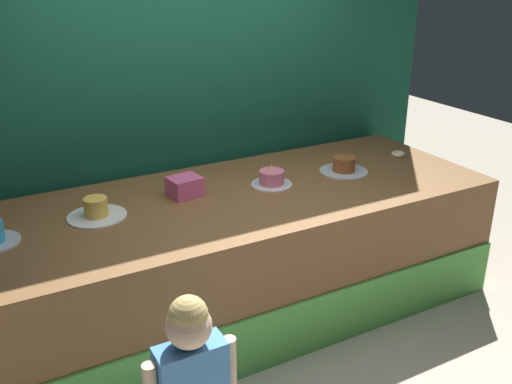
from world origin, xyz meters
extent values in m
plane|color=#BCB29E|center=(0.00, 0.00, 0.00)|extent=(12.00, 12.00, 0.00)
cube|color=brown|center=(0.00, 0.66, 0.45)|extent=(3.53, 1.31, 0.89)
cube|color=#59B24C|center=(0.00, -0.01, 0.20)|extent=(3.53, 0.02, 0.40)
cube|color=#144C38|center=(0.00, 1.41, 1.54)|extent=(4.29, 0.08, 3.09)
cube|color=#4C8CD8|center=(-0.87, -0.64, 0.67)|extent=(0.30, 0.14, 0.38)
cylinder|color=beige|center=(-0.69, -0.64, 0.66)|extent=(0.06, 0.06, 0.34)
sphere|color=beige|center=(-0.87, -0.64, 0.96)|extent=(0.19, 0.19, 0.19)
sphere|color=tan|center=(-0.87, -0.64, 1.01)|extent=(0.16, 0.16, 0.16)
cube|color=#E05A90|center=(-0.30, 0.81, 0.95)|extent=(0.23, 0.20, 0.13)
torus|color=beige|center=(1.50, 0.76, 0.91)|extent=(0.11, 0.11, 0.03)
cylinder|color=white|center=(-0.90, 0.76, 0.90)|extent=(0.36, 0.36, 0.01)
cylinder|color=#F2BF4C|center=(-0.90, 0.76, 0.96)|extent=(0.14, 0.14, 0.11)
cylinder|color=silver|center=(0.30, 0.70, 0.90)|extent=(0.29, 0.29, 0.01)
cylinder|color=pink|center=(0.30, 0.70, 0.95)|extent=(0.17, 0.17, 0.10)
cone|color=#F2E566|center=(0.30, 0.70, 1.02)|extent=(0.02, 0.02, 0.05)
cylinder|color=silver|center=(0.90, 0.68, 0.90)|extent=(0.36, 0.36, 0.01)
cylinder|color=brown|center=(0.90, 0.68, 0.95)|extent=(0.17, 0.17, 0.10)
camera|label=1|loc=(-1.57, -2.48, 2.35)|focal=39.98mm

